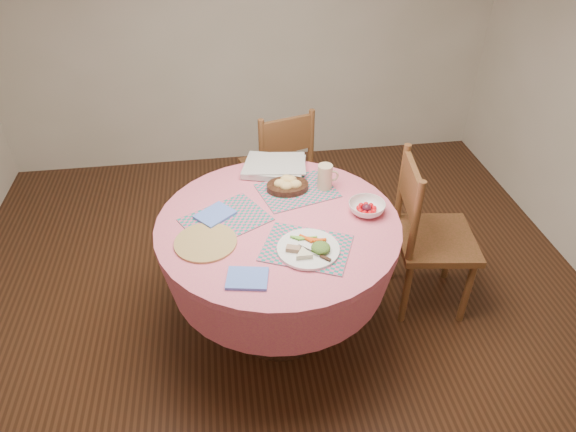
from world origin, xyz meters
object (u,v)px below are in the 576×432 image
at_px(dining_table, 279,251).
at_px(dinner_plate, 310,248).
at_px(chair_back, 279,166).
at_px(latte_mug, 325,177).
at_px(fruit_bowl, 367,208).
at_px(chair_right, 427,233).
at_px(wicker_trivet, 206,242).
at_px(bread_bowl, 288,185).

distance_m(dining_table, dinner_plate, 0.35).
bearing_deg(dining_table, chair_back, 82.45).
xyz_separation_m(latte_mug, fruit_bowl, (0.17, -0.25, -0.05)).
relative_size(chair_right, chair_back, 1.06).
bearing_deg(wicker_trivet, dining_table, 18.39).
bearing_deg(wicker_trivet, latte_mug, 30.53).
distance_m(chair_right, fruit_bowl, 0.49).
relative_size(chair_back, wicker_trivet, 3.07).
relative_size(dining_table, latte_mug, 8.88).
bearing_deg(dinner_plate, chair_back, 89.32).
bearing_deg(bread_bowl, latte_mug, -3.07).
relative_size(wicker_trivet, latte_mug, 2.15).
relative_size(chair_right, fruit_bowl, 4.04).
distance_m(bread_bowl, fruit_bowl, 0.46).
height_order(dinner_plate, fruit_bowl, same).
bearing_deg(wicker_trivet, chair_back, 65.97).
relative_size(dinner_plate, fruit_bowl, 1.22).
relative_size(latte_mug, fruit_bowl, 0.58).
height_order(dining_table, wicker_trivet, wicker_trivet).
bearing_deg(chair_back, bread_bowl, 70.79).
xyz_separation_m(dining_table, wicker_trivet, (-0.36, -0.12, 0.20)).
bearing_deg(chair_back, wicker_trivet, 50.24).
relative_size(bread_bowl, fruit_bowl, 0.96).
relative_size(dinner_plate, bread_bowl, 1.28).
distance_m(chair_back, bread_bowl, 0.78).
bearing_deg(wicker_trivet, bread_bowl, 41.43).
bearing_deg(latte_mug, wicker_trivet, -149.47).
xyz_separation_m(dining_table, dinner_plate, (0.12, -0.25, 0.22)).
height_order(chair_right, fruit_bowl, chair_right).
xyz_separation_m(chair_back, dinner_plate, (-0.01, -1.24, 0.29)).
relative_size(dining_table, wicker_trivet, 4.13).
bearing_deg(dinner_plate, wicker_trivet, 164.84).
distance_m(chair_right, latte_mug, 0.67).
bearing_deg(dining_table, dinner_plate, -65.13).
distance_m(dinner_plate, fruit_bowl, 0.43).
relative_size(wicker_trivet, fruit_bowl, 1.25).
bearing_deg(bread_bowl, chair_right, -13.52).
bearing_deg(chair_right, fruit_bowl, 108.93).
xyz_separation_m(dinner_plate, bread_bowl, (-0.03, 0.53, 0.02)).
bearing_deg(chair_right, dinner_plate, 122.57).
relative_size(dining_table, fruit_bowl, 5.16).
bearing_deg(fruit_bowl, wicker_trivet, -170.74).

